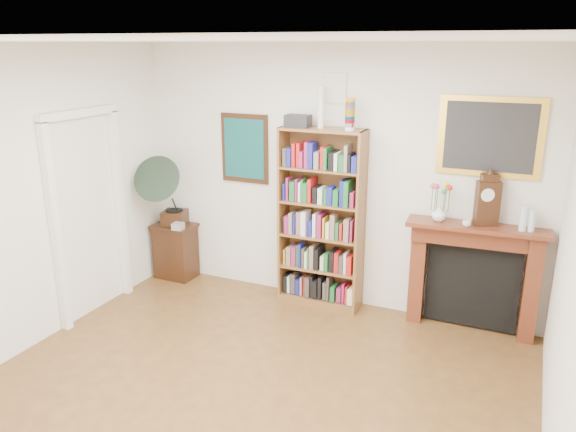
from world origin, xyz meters
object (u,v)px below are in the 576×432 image
(gramophone, at_px, (165,187))
(flower_vase, at_px, (439,213))
(cd_stack, at_px, (178,226))
(mantel_clock, at_px, (487,201))
(teacup, at_px, (467,223))
(bottle_left, at_px, (524,218))
(fireplace, at_px, (474,268))
(bookshelf, at_px, (321,209))
(bottle_right, at_px, (532,221))
(side_cabinet, at_px, (176,251))

(gramophone, xyz_separation_m, flower_vase, (3.12, 0.16, 0.02))
(cd_stack, bearing_deg, mantel_clock, 3.50)
(teacup, bearing_deg, bottle_left, 9.66)
(fireplace, relative_size, gramophone, 1.52)
(bookshelf, bearing_deg, bottle_right, -0.23)
(bottle_left, bearing_deg, flower_vase, -179.58)
(mantel_clock, xyz_separation_m, teacup, (-0.16, -0.12, -0.21))
(side_cabinet, height_order, gramophone, gramophone)
(gramophone, height_order, teacup, gramophone)
(mantel_clock, height_order, teacup, mantel_clock)
(bookshelf, distance_m, mantel_clock, 1.68)
(flower_vase, relative_size, bottle_right, 0.77)
(bookshelf, xyz_separation_m, side_cabinet, (-1.89, -0.02, -0.75))
(bookshelf, distance_m, gramophone, 1.91)
(bookshelf, xyz_separation_m, bottle_right, (2.06, 0.03, 0.13))
(side_cabinet, height_order, bottle_right, bottle_right)
(cd_stack, bearing_deg, bookshelf, 5.03)
(bookshelf, xyz_separation_m, gramophone, (-1.90, -0.14, 0.09))
(side_cabinet, distance_m, flower_vase, 3.24)
(gramophone, height_order, mantel_clock, mantel_clock)
(bottle_left, bearing_deg, bookshelf, -179.45)
(side_cabinet, bearing_deg, bottle_left, 1.06)
(flower_vase, bearing_deg, side_cabinet, -179.39)
(cd_stack, distance_m, bottle_left, 3.77)
(cd_stack, xyz_separation_m, bottle_right, (3.80, 0.18, 0.50))
(bookshelf, bearing_deg, bottle_left, -0.38)
(teacup, height_order, bottle_right, bottle_right)
(flower_vase, height_order, bottle_left, bottle_left)
(cd_stack, relative_size, bottle_right, 0.60)
(mantel_clock, bearing_deg, fireplace, 131.24)
(teacup, bearing_deg, bottle_right, 9.03)
(teacup, distance_m, bottle_left, 0.50)
(bookshelf, distance_m, bottle_right, 2.06)
(mantel_clock, height_order, bottle_right, mantel_clock)
(side_cabinet, relative_size, fireplace, 0.50)
(side_cabinet, relative_size, cd_stack, 5.67)
(flower_vase, height_order, teacup, flower_vase)
(flower_vase, distance_m, bottle_left, 0.76)
(side_cabinet, xyz_separation_m, teacup, (3.39, -0.04, 0.81))
(cd_stack, bearing_deg, side_cabinet, 138.92)
(teacup, bearing_deg, fireplace, 57.54)
(bookshelf, relative_size, mantel_clock, 4.53)
(side_cabinet, relative_size, gramophone, 0.76)
(bottle_right, bearing_deg, bookshelf, -179.30)
(cd_stack, relative_size, teacup, 1.49)
(bottle_left, bearing_deg, teacup, -170.34)
(bookshelf, height_order, gramophone, bookshelf)
(bookshelf, xyz_separation_m, flower_vase, (1.23, 0.01, 0.10))
(mantel_clock, distance_m, flower_vase, 0.46)
(flower_vase, bearing_deg, fireplace, 10.71)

